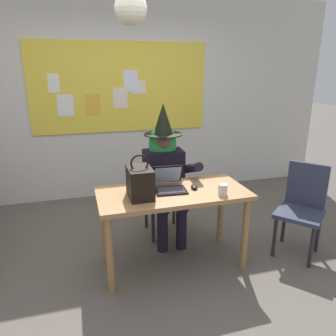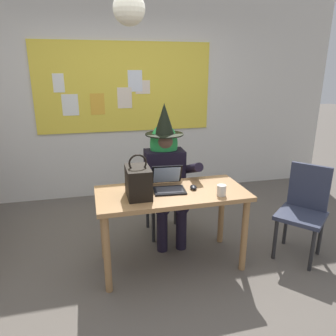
# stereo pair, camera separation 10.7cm
# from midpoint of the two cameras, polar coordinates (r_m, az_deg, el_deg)

# --- Properties ---
(ground_plane) EXTENTS (24.00, 24.00, 0.00)m
(ground_plane) POSITION_cam_midpoint_polar(r_m,az_deg,el_deg) (3.13, -3.31, -17.56)
(ground_plane) COLOR #5B544C
(wall_back_bulletin) EXTENTS (6.32, 2.14, 2.77)m
(wall_back_bulletin) POSITION_cam_midpoint_polar(r_m,az_deg,el_deg) (4.55, -9.20, 12.22)
(wall_back_bulletin) COLOR silver
(wall_back_bulletin) RESTS_ON ground
(desk_main) EXTENTS (1.36, 0.65, 0.75)m
(desk_main) POSITION_cam_midpoint_polar(r_m,az_deg,el_deg) (2.88, -0.18, -6.18)
(desk_main) COLOR #A37547
(desk_main) RESTS_ON ground
(chair_at_desk) EXTENTS (0.43, 0.43, 0.90)m
(chair_at_desk) POSITION_cam_midpoint_polar(r_m,az_deg,el_deg) (3.56, -1.96, -3.84)
(chair_at_desk) COLOR #2D3347
(chair_at_desk) RESTS_ON ground
(person_costumed) EXTENTS (0.60, 0.67, 1.47)m
(person_costumed) POSITION_cam_midpoint_polar(r_m,az_deg,el_deg) (3.35, -1.53, 0.08)
(person_costumed) COLOR black
(person_costumed) RESTS_ON ground
(laptop) EXTENTS (0.31, 0.34, 0.21)m
(laptop) POSITION_cam_midpoint_polar(r_m,az_deg,el_deg) (2.89, -0.83, -2.92)
(laptop) COLOR black
(laptop) RESTS_ON desk_main
(computer_mouse) EXTENTS (0.08, 0.11, 0.03)m
(computer_mouse) POSITION_cam_midpoint_polar(r_m,az_deg,el_deg) (2.90, 3.70, -3.44)
(computer_mouse) COLOR black
(computer_mouse) RESTS_ON desk_main
(handbag) EXTENTS (0.20, 0.30, 0.38)m
(handbag) POSITION_cam_midpoint_polar(r_m,az_deg,el_deg) (2.70, -6.23, -2.55)
(handbag) COLOR black
(handbag) RESTS_ON desk_main
(coffee_mug) EXTENTS (0.08, 0.08, 0.09)m
(coffee_mug) POSITION_cam_midpoint_polar(r_m,az_deg,el_deg) (2.79, 8.79, -3.87)
(coffee_mug) COLOR silver
(coffee_mug) RESTS_ON desk_main
(chair_extra_corner) EXTENTS (0.59, 0.59, 0.91)m
(chair_extra_corner) POSITION_cam_midpoint_polar(r_m,az_deg,el_deg) (3.40, 22.29, -6.08)
(chair_extra_corner) COLOR #2D3347
(chair_extra_corner) RESTS_ON ground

